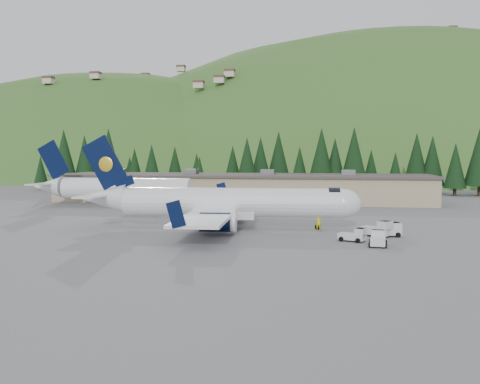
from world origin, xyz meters
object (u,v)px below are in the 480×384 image
terminal_building (242,187)px  baggage_tug_d (354,235)px  airliner (224,203)px  baggage_tug_b (378,229)px  baggage_tug_a (389,230)px  ramp_worker (318,223)px  second_airliner (110,188)px  baggage_tug_c (378,239)px

terminal_building → baggage_tug_d: 49.39m
airliner → baggage_tug_b: 18.33m
baggage_tug_a → ramp_worker: bearing=137.6°
terminal_building → second_airliner: bearing=-141.2°
baggage_tug_c → airliner: bearing=66.7°
second_airliner → baggage_tug_b: second_airliner is taller
second_airliner → terminal_building: 25.55m
airliner → second_airliner: 32.55m
baggage_tug_b → terminal_building: (-21.85, 41.68, 1.82)m
baggage_tug_a → baggage_tug_b: baggage_tug_b is taller
airliner → ramp_worker: airliner is taller
airliner → baggage_tug_c: 19.95m
baggage_tug_b → baggage_tug_c: bearing=-60.5°
baggage_tug_b → terminal_building: terminal_building is taller
baggage_tug_a → terminal_building: 47.43m
baggage_tug_c → terminal_building: terminal_building is taller
second_airliner → baggage_tug_b: (41.76, -25.68, -2.52)m
baggage_tug_c → baggage_tug_a: bearing=-9.3°
baggage_tug_c → baggage_tug_d: size_ratio=0.98×
baggage_tug_a → terminal_building: terminal_building is taller
ramp_worker → baggage_tug_b: bearing=143.2°
second_airliner → ramp_worker: 41.50m
baggage_tug_d → second_airliner: bearing=167.2°
baggage_tug_c → ramp_worker: ramp_worker is taller
baggage_tug_b → baggage_tug_a: bearing=47.3°
baggage_tug_c → baggage_tug_d: bearing=49.7°
second_airliner → ramp_worker: bearing=-31.7°
baggage_tug_c → terminal_building: (-21.30, 47.73, 1.95)m
baggage_tug_a → terminal_building: bearing=102.1°
airliner → baggage_tug_d: (15.14, -7.42, -2.38)m
airliner → terminal_building: size_ratio=0.48×
ramp_worker → second_airliner: bearing=-37.4°
baggage_tug_b → baggage_tug_c: size_ratio=1.27×
airliner → baggage_tug_b: airliner is taller
baggage_tug_a → ramp_worker: size_ratio=1.75×
baggage_tug_a → baggage_tug_d: bearing=-150.6°
terminal_building → baggage_tug_d: bearing=-67.2°
baggage_tug_d → ramp_worker: (-3.82, 7.73, 0.27)m
baggage_tug_d → airliner: bearing=178.1°
baggage_tug_d → ramp_worker: ramp_worker is taller
second_airliner → baggage_tug_c: (41.22, -31.73, -2.66)m
second_airliner → ramp_worker: (35.25, -21.76, -2.41)m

